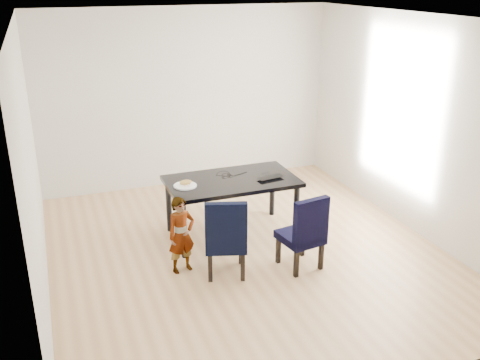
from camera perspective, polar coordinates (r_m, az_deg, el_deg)
name	(u,v)px	position (r m, az deg, el deg)	size (l,w,h in m)	color
floor	(246,252)	(6.48, 0.62, -7.67)	(4.50, 5.00, 0.01)	tan
ceiling	(247,17)	(5.69, 0.74, 16.97)	(4.50, 5.00, 0.01)	white
wall_back	(187,98)	(8.26, -5.67, 8.67)	(4.50, 0.01, 2.70)	silver
wall_front	(375,244)	(3.89, 14.19, -6.60)	(4.50, 0.01, 2.70)	silver
wall_left	(30,168)	(5.59, -21.45, 1.17)	(0.01, 5.00, 2.70)	white
wall_right	(414,125)	(7.05, 18.11, 5.56)	(0.01, 5.00, 2.70)	silver
dining_table	(232,207)	(6.73, -0.90, -2.91)	(1.60, 0.90, 0.75)	black
chair_left	(226,235)	(5.85, -1.53, -5.89)	(0.44, 0.46, 0.92)	black
chair_right	(300,231)	(6.02, 6.46, -5.39)	(0.43, 0.45, 0.89)	black
child	(181,235)	(5.93, -6.27, -5.84)	(0.32, 0.21, 0.88)	#FB3615
plate	(185,186)	(6.40, -5.88, -0.62)	(0.28, 0.28, 0.02)	white
sandwich	(186,182)	(6.40, -5.83, -0.24)	(0.15, 0.07, 0.06)	#A37F3A
laptop	(268,177)	(6.65, 3.04, 0.37)	(0.33, 0.21, 0.03)	black
cable_tangle	(227,176)	(6.68, -1.38, 0.39)	(0.14, 0.14, 0.01)	black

